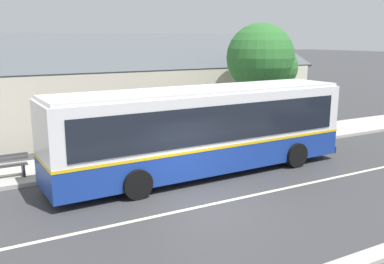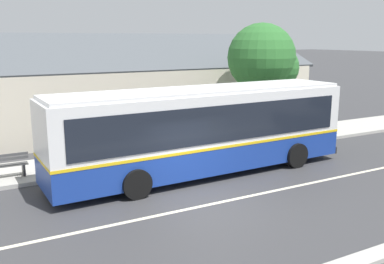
% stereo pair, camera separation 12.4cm
% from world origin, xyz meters
% --- Properties ---
extents(ground_plane, '(300.00, 300.00, 0.00)m').
position_xyz_m(ground_plane, '(0.00, 0.00, 0.00)').
color(ground_plane, '#38383A').
extents(sidewalk_far, '(60.00, 3.00, 0.15)m').
position_xyz_m(sidewalk_far, '(0.00, 6.00, 0.07)').
color(sidewalk_far, '#ADAAA3').
rests_on(sidewalk_far, ground).
extents(lane_divider_stripe, '(60.00, 0.16, 0.01)m').
position_xyz_m(lane_divider_stripe, '(0.00, 0.00, 0.00)').
color(lane_divider_stripe, beige).
rests_on(lane_divider_stripe, ground).
extents(community_building, '(28.33, 9.10, 6.43)m').
position_xyz_m(community_building, '(-1.19, 13.68, 1.86)').
color(community_building, beige).
rests_on(community_building, ground).
extents(transit_bus, '(12.00, 2.99, 3.28)m').
position_xyz_m(transit_bus, '(1.42, 2.90, 1.76)').
color(transit_bus, navy).
rests_on(transit_bus, ground).
extents(bench_by_building, '(1.65, 0.51, 0.94)m').
position_xyz_m(bench_by_building, '(-5.41, 5.41, 0.57)').
color(bench_by_building, '#4C4C4C').
rests_on(bench_by_building, sidewalk_far).
extents(street_tree_primary, '(3.67, 3.48, 5.89)m').
position_xyz_m(street_tree_primary, '(7.37, 6.88, 4.03)').
color(street_tree_primary, '#4C3828').
rests_on(street_tree_primary, ground).
extents(bus_stop_sign, '(0.36, 0.07, 2.40)m').
position_xyz_m(bus_stop_sign, '(8.67, 4.99, 1.64)').
color(bus_stop_sign, gray).
rests_on(bus_stop_sign, sidewalk_far).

